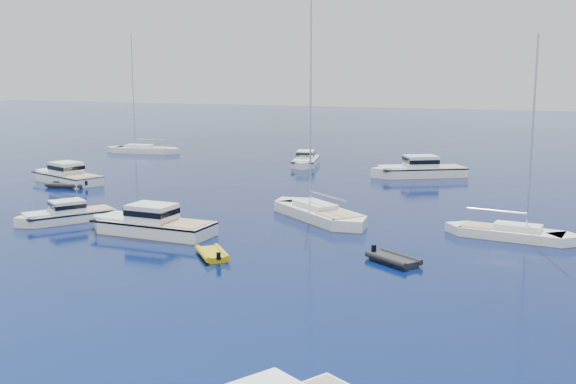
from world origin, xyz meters
name	(u,v)px	position (x,y,z in m)	size (l,w,h in m)	color
ground	(73,334)	(0.00, 0.00, 0.00)	(400.00, 400.00, 0.00)	navy
motor_cruiser_left	(66,222)	(-16.34, 18.47, 0.00)	(2.48, 8.11, 2.13)	silver
motor_cruiser_centre	(150,233)	(-7.99, 17.68, 0.00)	(3.22, 10.53, 2.76)	white
motor_cruiser_far_l	(66,182)	(-29.61, 33.82, 0.00)	(3.26, 10.65, 2.79)	white
motor_cruiser_distant	(418,177)	(3.72, 52.60, 0.00)	(3.50, 11.44, 3.00)	white
motor_cruiser_horizon	(305,165)	(-11.32, 56.32, 0.00)	(2.76, 9.02, 2.37)	white
sailboat_mid_r	(318,218)	(1.33, 27.31, 0.00)	(3.24, 12.47, 18.33)	silver
sailboat_centre	(511,238)	(16.12, 26.42, 0.00)	(2.57, 9.88, 14.53)	white
sailboat_far_l	(143,153)	(-38.05, 59.86, 0.00)	(3.09, 11.87, 17.45)	white
tender_yellow	(212,257)	(-0.66, 13.76, 0.00)	(1.89, 3.40, 0.95)	gold
tender_grey_near	(393,263)	(10.12, 16.99, 0.00)	(1.97, 3.58, 0.95)	black
tender_grey_far	(68,187)	(-27.32, 31.41, 0.00)	(2.24, 4.18, 0.95)	black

